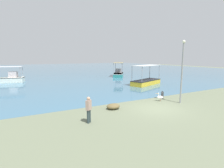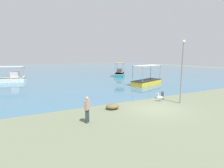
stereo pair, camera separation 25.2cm
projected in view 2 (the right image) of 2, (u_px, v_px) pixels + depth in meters
ground at (156, 109)px, 14.07m from camera, size 120.00×120.00×0.00m
harbor_water at (54, 70)px, 56.09m from camera, size 110.00×90.00×0.00m
fishing_boat_near_right at (8, 78)px, 28.40m from camera, size 5.78×3.12×2.57m
fishing_boat_center at (147, 81)px, 25.95m from camera, size 5.84×3.70×2.89m
fishing_boat_near_left at (120, 73)px, 37.06m from camera, size 4.31×5.07×2.91m
pelican at (160, 97)px, 16.34m from camera, size 0.76×0.50×0.80m
lamp_post at (182, 68)px, 15.23m from camera, size 0.28×0.28×5.56m
mooring_bollard at (162, 95)px, 17.12m from camera, size 0.25×0.25×0.80m
fisherman_standing at (87, 109)px, 10.97m from camera, size 0.45×0.43×1.69m
net_pile at (112, 106)px, 13.97m from camera, size 1.09×0.93×0.43m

